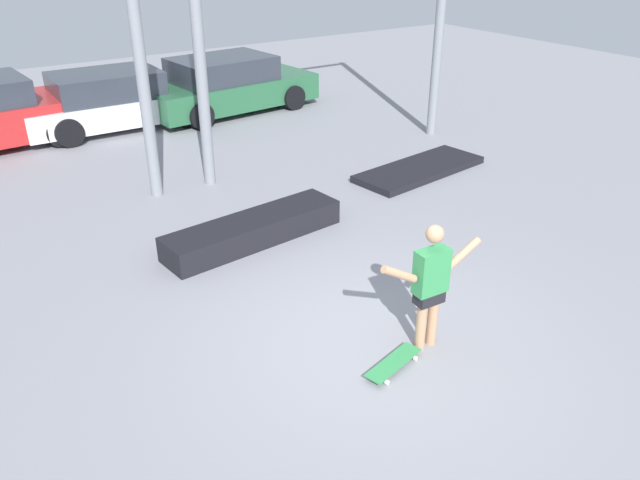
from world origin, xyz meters
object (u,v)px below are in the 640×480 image
manual_pad (420,169)px  skateboard (393,363)px  skateboarder (430,282)px  parked_car_white (113,101)px  grind_box (254,230)px  parked_car_green (227,86)px

manual_pad → skateboard: bearing=-134.2°
skateboarder → parked_car_white: (-0.32, 10.23, -0.21)m
grind_box → parked_car_white: parked_car_white is taller
manual_pad → parked_car_green: parked_car_green is taller
skateboarder → manual_pad: skateboarder is taller
grind_box → manual_pad: bearing=11.4°
skateboarder → parked_car_white: bearing=94.5°
skateboard → manual_pad: 5.96m
skateboard → parked_car_green: (3.01, 10.15, 0.59)m
skateboarder → skateboard: (-0.56, -0.12, -0.77)m
parked_car_white → parked_car_green: 2.78m
grind_box → parked_car_green: (2.85, 6.69, 0.46)m
skateboard → parked_car_white: 10.37m
manual_pad → parked_car_green: size_ratio=0.61×
skateboard → manual_pad: manual_pad is taller
manual_pad → parked_car_green: 6.02m
grind_box → parked_car_white: bearing=89.4°
grind_box → parked_car_green: parked_car_green is taller
grind_box → skateboard: bearing=-92.8°
parked_car_white → parked_car_green: (2.78, -0.20, 0.03)m
skateboarder → grind_box: bearing=99.4°
grind_box → parked_car_white: (0.07, 6.89, 0.43)m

